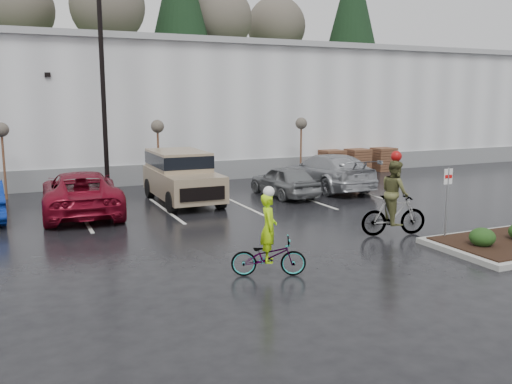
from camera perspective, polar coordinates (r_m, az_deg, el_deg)
name	(u,v)px	position (r m, az deg, el deg)	size (l,w,h in m)	color
ground	(338,259)	(14.47, 8.61, -7.03)	(120.00, 120.00, 0.00)	black
warehouse	(146,107)	(34.45, -11.55, 8.77)	(60.50, 15.50, 7.20)	silver
wooded_ridge	(94,110)	(57.13, -16.65, 8.25)	(80.00, 25.00, 6.00)	#21441C
lamppost	(102,61)	(23.93, -15.92, 13.10)	(0.50, 1.00, 9.22)	black
sapling_west	(2,134)	(24.67, -25.21, 5.55)	(0.60, 0.60, 3.20)	#4B311E
sapling_mid	(158,130)	(25.39, -10.32, 6.42)	(0.60, 0.60, 3.20)	#4B311E
sapling_east	(301,127)	(28.13, 4.78, 6.86)	(0.60, 0.60, 3.20)	#4B311E
pallet_stack_a	(331,162)	(30.43, 7.95, 3.14)	(1.20, 1.20, 1.35)	#4B311E
pallet_stack_b	(357,161)	(31.36, 10.59, 3.27)	(1.20, 1.20, 1.35)	#4B311E
pallet_stack_c	(383,159)	(32.41, 13.22, 3.38)	(1.20, 1.20, 1.35)	#4B311E
shrub_a	(482,237)	(16.13, 22.72, -4.41)	(0.70, 0.70, 0.52)	black
fire_lane_sign	(447,195)	(16.61, 19.48, -0.31)	(0.30, 0.05, 2.20)	gray
car_red	(81,193)	(20.66, -17.94, -0.06)	(2.62, 5.69, 1.58)	maroon
suv_tan	(183,177)	(22.04, -7.74, 1.55)	(2.20, 5.10, 2.06)	gray
car_grey	(284,181)	(23.31, 2.99, 1.20)	(1.59, 3.95, 1.35)	slate
car_far_silver	(327,172)	(25.27, 7.49, 2.15)	(2.31, 5.69, 1.65)	#A9ACB0
cyclist_hivis	(269,248)	(12.87, 1.33, -5.92)	(1.88, 1.24, 2.16)	#3F3F44
cyclist_olive	(394,205)	(17.11, 14.34, -1.37)	(2.09, 1.05, 2.61)	#3F3F44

